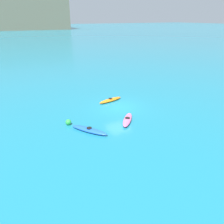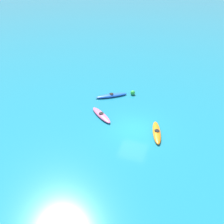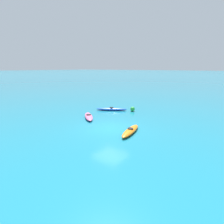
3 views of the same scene
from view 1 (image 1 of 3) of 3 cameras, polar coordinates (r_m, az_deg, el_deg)
The scene contains 5 objects.
ground_plane at distance 23.84m, azimuth 1.66°, elevation 1.29°, with size 600.00×600.00×0.00m, color #19728C.
kayak_blue at distance 18.80m, azimuth -5.85°, elevation -4.59°, with size 2.46×3.31×0.37m.
kayak_pink at distance 20.58m, azimuth 3.97°, elevation -1.96°, with size 2.51×2.75×0.37m.
kayak_orange at distance 25.38m, azimuth -0.42°, elevation 3.08°, with size 3.15×1.28×0.37m.
buoy_green at distance 20.21m, azimuth -11.12°, elevation -2.56°, with size 0.51×0.51×0.51m, color green.
Camera 1 is at (-11.28, -19.03, 8.88)m, focal length 35.68 mm.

